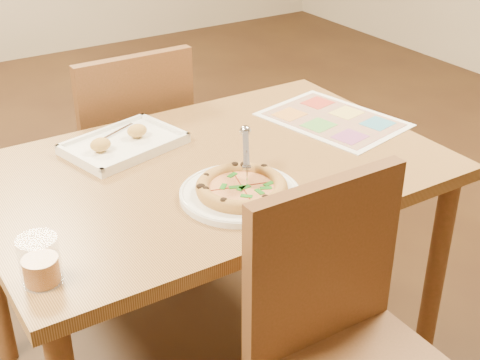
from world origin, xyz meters
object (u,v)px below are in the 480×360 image
dining_table (212,191)px  plate (240,194)px  chair_far (129,138)px  appetizer_tray (123,144)px  chair_near (345,326)px  pizza (242,188)px  menu (333,119)px  pizza_cutter (246,155)px  glass_tumbler (40,263)px

dining_table → plate: 0.22m
chair_far → appetizer_tray: bearing=65.4°
chair_near → appetizer_tray: chair_near is taller
pizza → menu: pizza is taller
pizza_cutter → menu: 0.54m
chair_far → glass_tumbler: 1.07m
plate → menu: size_ratio=0.72×
menu → plate: bearing=-153.4°
pizza → pizza_cutter: size_ratio=1.55×
chair_near → chair_far: same height
plate → glass_tumbler: 0.55m
pizza_cutter → chair_near: bearing=-150.6°
chair_near → plate: size_ratio=1.49×
menu → glass_tumbler: bearing=-162.2°
plate → chair_near: bearing=-85.6°
chair_far → pizza: (-0.03, -0.81, 0.18)m
chair_near → chair_far: bearing=90.0°
appetizer_tray → menu: (0.66, -0.17, -0.01)m
plate → pizza_cutter: bearing=41.6°
pizza_cutter → appetizer_tray: pizza_cutter is taller
dining_table → glass_tumbler: (-0.58, -0.28, 0.13)m
dining_table → plate: plate is taller
dining_table → menu: 0.51m
dining_table → appetizer_tray: size_ratio=3.46×
chair_near → chair_far: size_ratio=1.00×
chair_near → pizza_cutter: bearing=88.4°
chair_far → glass_tumbler: size_ratio=4.34×
appetizer_tray → dining_table: bearing=-53.8°
pizza → glass_tumbler: glass_tumbler is taller
pizza_cutter → glass_tumbler: 0.60m
menu → chair_far: bearing=132.6°
plate → menu: 0.59m
pizza → menu: bearing=27.1°
dining_table → menu: bearing=7.4°
chair_near → pizza: chair_near is taller
chair_far → menu: 0.75m
pizza → chair_near: bearing=-85.9°
pizza_cutter → plate: bearing=162.7°
chair_near → glass_tumbler: 0.69m
pizza → menu: (0.52, 0.27, -0.03)m
pizza → glass_tumbler: size_ratio=2.21×
appetizer_tray → chair_far: bearing=65.4°
pizza_cutter → pizza: bearing=167.4°
pizza → chair_far: bearing=88.0°
glass_tumbler → menu: 1.13m
glass_tumbler → pizza_cutter: bearing=11.5°
appetizer_tray → glass_tumbler: 0.66m
pizza → appetizer_tray: (-0.14, 0.44, -0.02)m
dining_table → chair_far: size_ratio=2.77×
chair_near → appetizer_tray: (-0.17, 0.83, 0.17)m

